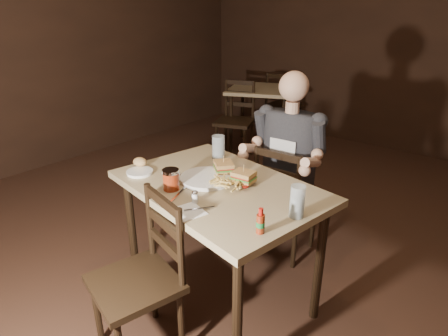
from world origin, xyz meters
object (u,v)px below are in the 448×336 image
Objects in this scene: bg_chair_far at (284,105)px; bg_chair_near at (235,121)px; main_table at (218,198)px; dinner_plate at (207,179)px; hot_sauce at (261,221)px; glass_left at (218,147)px; diner at (288,140)px; syrup_dispenser at (171,180)px; chair_near at (135,283)px; side_plate at (140,173)px; chair_far at (286,199)px; glass_right at (297,202)px; bg_table at (262,95)px.

bg_chair_far is 0.99× the size of bg_chair_near.
bg_chair_near is at bearing 126.09° from main_table.
hot_sauce is at bearing -25.33° from dinner_plate.
diner is at bearing 47.85° from glass_left.
syrup_dispenser is (-0.61, 0.05, -0.00)m from hot_sauce.
glass_left reaches higher than bg_chair_far.
chair_near is 2.87× the size of dinner_plate.
side_plate is (-0.30, 0.03, -0.05)m from syrup_dispenser.
diner is (0.10, 1.21, 0.45)m from chair_near.
diner is at bearing 114.47° from hot_sauce.
side_plate is at bearing -111.32° from glass_left.
syrup_dispenser is 0.76× the size of side_plate.
diner is at bearing 90.00° from chair_far.
bg_chair_near reaches higher than bg_chair_far.
syrup_dispenser is at bearing 175.47° from hot_sauce.
glass_right is 1.36× the size of syrup_dispenser.
diner is at bearing -63.00° from bg_chair_near.
bg_chair_far is at bearing 106.81° from side_plate.
syrup_dispenser is (-0.15, -0.21, 0.14)m from main_table.
syrup_dispenser is at bearing -77.97° from glass_left.
glass_right is (0.51, -0.04, 0.16)m from main_table.
syrup_dispenser is at bearing -4.95° from side_plate.
chair_near is at bearing -87.10° from dinner_plate.
bg_table is 2.85m from dinner_plate.
diner is at bearing 121.66° from bg_chair_far.
main_table is 0.43m from glass_left.
syrup_dispenser is at bearing -80.75° from bg_chair_near.
hot_sauce reaches higher than chair_far.
chair_far is 2.79m from bg_chair_far.
diner is at bearing 99.13° from chair_near.
hot_sauce reaches higher than chair_near.
dinner_plate is at bearing 176.59° from glass_right.
syrup_dispenser is at bearing 118.92° from chair_near.
glass_right is (1.94, -3.10, 0.40)m from bg_chair_far.
bg_chair_far is at bearing -62.12° from chair_far.
bg_table is at bearing 90.23° from bg_chair_far.
dinner_plate is at bearing -178.47° from main_table.
bg_chair_far is at bearing 124.77° from chair_near.
main_table is at bearing 115.25° from bg_chair_far.
bg_chair_near is (-1.37, 2.53, 0.03)m from chair_near.
hot_sauce is (0.41, -0.95, 0.41)m from chair_far.
chair_far is 0.65m from glass_left.
bg_chair_near is at bearing 90.23° from bg_chair_far.
syrup_dispenser is 0.30m from side_plate.
chair_near is 0.55m from syrup_dispenser.
main_table is 0.74m from chair_far.
chair_far is at bearing 99.45° from chair_near.
hot_sauce is at bearing 4.90° from syrup_dispenser.
bg_chair_near is (-1.47, 1.27, 0.04)m from chair_far.
main_table is at bearing -98.39° from diner.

